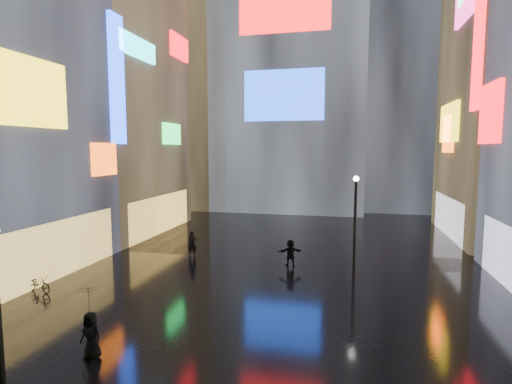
% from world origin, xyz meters
% --- Properties ---
extents(ground, '(140.00, 140.00, 0.00)m').
position_xyz_m(ground, '(0.00, 20.00, 0.00)').
color(ground, black).
rests_on(ground, ground).
extents(building_left_far, '(10.28, 12.00, 22.00)m').
position_xyz_m(building_left_far, '(-15.98, 26.00, 10.98)').
color(building_left_far, black).
rests_on(building_left_far, ground).
extents(tower_main, '(16.00, 14.20, 42.00)m').
position_xyz_m(tower_main, '(-3.00, 43.97, 21.01)').
color(tower_main, black).
rests_on(tower_main, ground).
extents(tower_flank_right, '(12.00, 12.00, 34.00)m').
position_xyz_m(tower_flank_right, '(9.00, 46.00, 17.00)').
color(tower_flank_right, black).
rests_on(tower_flank_right, ground).
extents(tower_flank_left, '(10.00, 10.00, 26.00)m').
position_xyz_m(tower_flank_left, '(-14.00, 42.00, 13.00)').
color(tower_flank_left, black).
rests_on(tower_flank_left, ground).
extents(lamp_far, '(0.30, 0.30, 5.20)m').
position_xyz_m(lamp_far, '(3.89, 19.53, 2.94)').
color(lamp_far, black).
rests_on(lamp_far, ground).
extents(pedestrian_4, '(0.81, 0.60, 1.53)m').
position_xyz_m(pedestrian_4, '(-4.37, 7.64, 0.76)').
color(pedestrian_4, black).
rests_on(pedestrian_4, ground).
extents(pedestrian_5, '(1.48, 0.95, 1.52)m').
position_xyz_m(pedestrian_5, '(0.34, 19.21, 0.76)').
color(pedestrian_5, black).
rests_on(pedestrian_5, ground).
extents(pedestrian_6, '(0.68, 0.63, 1.57)m').
position_xyz_m(pedestrian_6, '(-5.91, 19.83, 0.78)').
color(pedestrian_6, black).
rests_on(pedestrian_6, ground).
extents(umbrella_2, '(1.28, 1.27, 0.84)m').
position_xyz_m(umbrella_2, '(-4.37, 7.64, 1.94)').
color(umbrella_2, black).
rests_on(umbrella_2, pedestrian_4).
extents(bicycle, '(1.61, 0.86, 0.80)m').
position_xyz_m(bicycle, '(-10.50, 12.30, 0.40)').
color(bicycle, black).
rests_on(bicycle, ground).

